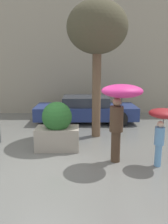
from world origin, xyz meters
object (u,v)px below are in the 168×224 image
at_px(planter_box, 57,127).
at_px(person_adult, 120,102).
at_px(parked_car_near, 86,110).
at_px(street_tree, 97,30).
at_px(person_child, 163,121).

distance_m(planter_box, person_adult, 2.18).
bearing_deg(planter_box, parked_car_near, 74.39).
height_order(parked_car_near, street_tree, street_tree).
height_order(person_child, parked_car_near, person_child).
relative_size(planter_box, parked_car_near, 0.33).
height_order(person_child, street_tree, street_tree).
bearing_deg(person_child, person_adult, 138.83).
xyz_separation_m(person_child, street_tree, (-1.47, 2.43, 2.49)).
bearing_deg(person_adult, parked_car_near, 152.09).
bearing_deg(person_adult, planter_box, -158.13).
distance_m(planter_box, parked_car_near, 3.51).
xyz_separation_m(planter_box, street_tree, (1.27, 1.26, 2.97)).
relative_size(person_child, parked_car_near, 0.33).
relative_size(person_adult, parked_car_near, 0.46).
height_order(person_adult, person_child, person_adult).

